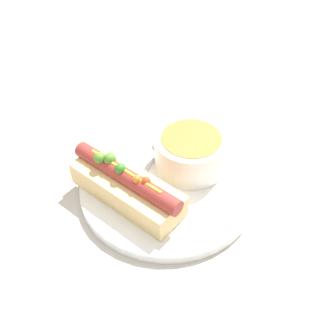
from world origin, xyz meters
The scene contains 5 objects.
ground_plane centered at (0.00, 0.00, 0.00)m, with size 4.00×4.00×0.00m, color #BCB7AD.
dinner_plate centered at (0.00, 0.00, 0.01)m, with size 0.27×0.27×0.02m.
hot_dog centered at (-0.01, -0.07, 0.04)m, with size 0.19×0.09×0.07m.
soup_bowl centered at (-0.01, 0.05, 0.05)m, with size 0.11×0.11×0.06m.
spoon centered at (-0.06, 0.03, 0.02)m, with size 0.10×0.14×0.01m.
Camera 1 is at (0.32, -0.27, 0.45)m, focal length 42.00 mm.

